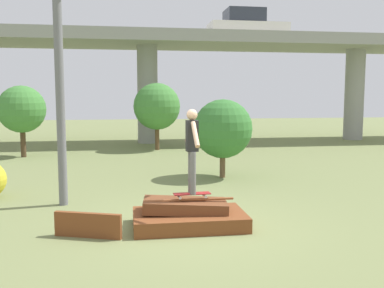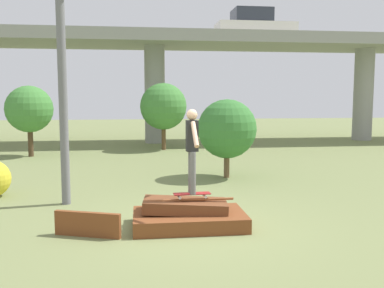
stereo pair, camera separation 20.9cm
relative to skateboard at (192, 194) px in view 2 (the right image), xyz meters
name	(u,v)px [view 2 (the right image)]	position (x,y,z in m)	size (l,w,h in m)	color
ground_plane	(189,227)	(-0.06, -0.07, -0.63)	(80.00, 80.00, 0.00)	olive
scrap_pile	(188,216)	(-0.08, -0.05, -0.42)	(2.18, 1.29, 0.56)	brown
scrap_plank_loose	(87,224)	(-1.97, -0.43, -0.41)	(1.22, 0.52, 0.45)	brown
skateboard	(192,194)	(0.00, 0.00, 0.00)	(0.73, 0.25, 0.09)	maroon
skater	(192,145)	(0.00, 0.00, 0.97)	(0.23, 1.11, 1.65)	slate
highway_overpass	(154,47)	(-0.06, 15.36, 4.53)	(44.00, 4.70, 5.86)	gray
car_on_overpass_left	(254,25)	(5.43, 15.34, 5.80)	(4.29, 1.84, 1.44)	silver
utility_pole	(62,69)	(-2.74, 2.07, 2.52)	(1.30, 0.20, 6.05)	slate
tree_behind_left	(29,109)	(-5.53, 10.58, 1.37)	(1.96, 1.96, 2.99)	#4C3823
tree_behind_right	(163,107)	(0.21, 12.15, 1.43)	(2.21, 2.21, 3.17)	brown
tree_mid_back	(227,129)	(1.72, 4.84, 0.90)	(1.84, 1.84, 2.46)	brown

